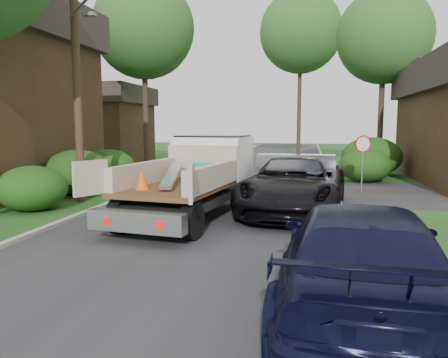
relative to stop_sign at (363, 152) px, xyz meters
name	(u,v)px	position (x,y,z in m)	size (l,w,h in m)	color
ground	(183,243)	(-5.20, -9.00, -1.78)	(120.00, 120.00, 0.00)	#154012
road	(244,187)	(-5.20, 1.00, -1.77)	(8.00, 90.00, 0.02)	#28282B
curb_left	(160,183)	(-9.30, 1.00, -1.72)	(0.20, 90.00, 0.12)	#9E9E99
curb_right	(333,188)	(-1.10, 1.00, -1.72)	(0.20, 90.00, 0.12)	#9E9E99
stop_sign	(363,152)	(0.00, 0.00, 0.00)	(0.71, 0.32, 2.48)	slate
utility_pole	(76,62)	(-10.68, -4.02, 3.40)	(2.42, 1.25, 10.00)	#382619
house_left_far	(97,123)	(-18.70, 13.00, 1.27)	(7.56, 7.56, 6.00)	#3A2617
hedge_left_a	(32,188)	(-11.40, -6.00, -1.01)	(2.34, 2.34, 1.53)	#14410F
hedge_left_b	(77,172)	(-11.70, -2.50, -0.84)	(2.86, 2.86, 1.87)	#14410F
hedge_left_c	(108,166)	(-12.00, 1.00, -0.93)	(2.60, 2.60, 1.70)	#14410F
hedge_right_a	(365,165)	(0.60, 4.00, -0.93)	(2.60, 2.60, 1.70)	#14410F
hedge_right_b	(372,156)	(1.30, 7.00, -0.67)	(3.38, 3.38, 2.21)	#14410F
tree_left_far	(144,28)	(-12.70, 8.00, 7.20)	(6.40, 6.40, 12.20)	#2D2119
tree_right_far	(384,37)	(2.30, 11.00, 6.70)	(6.00, 6.00, 11.50)	#2D2119
tree_left_back	(11,18)	(-19.20, 4.00, 7.20)	(6.00, 6.00, 12.00)	#2D2119
tree_center_far	(301,32)	(-3.20, 21.00, 9.20)	(7.20, 7.20, 14.60)	#2D2119
flatbed_truck	(201,172)	(-5.68, -5.34, -0.40)	(3.62, 6.99, 2.54)	black
black_pickup	(295,184)	(-2.65, -4.50, -0.85)	(3.08, 6.69, 1.86)	black
navy_suv	(360,259)	(-1.40, -12.34, -0.92)	(2.41, 5.93, 1.72)	black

